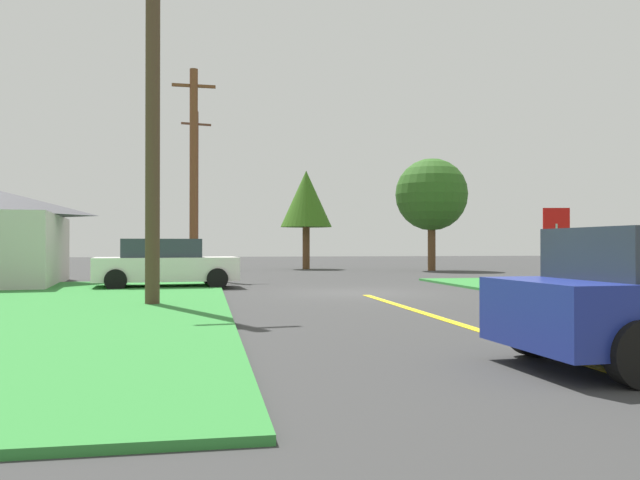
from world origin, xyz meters
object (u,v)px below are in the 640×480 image
object	(u,v)px
utility_pole_far	(196,188)
oak_tree_left	(306,199)
parked_car_near_building	(165,264)
pine_tree_center	(432,195)
utility_pole_near	(153,103)
stop_sign	(556,233)
utility_pole_mid	(194,172)

from	to	relation	value
utility_pole_far	oak_tree_left	world-z (taller)	utility_pole_far
parked_car_near_building	pine_tree_center	bearing A→B (deg)	37.28
pine_tree_center	oak_tree_left	bearing A→B (deg)	151.99
utility_pole_near	pine_tree_center	distance (m)	23.16
stop_sign	parked_car_near_building	size ratio (longest dim) A/B	0.53
pine_tree_center	stop_sign	bearing A→B (deg)	-98.31
utility_pole_mid	utility_pole_far	world-z (taller)	utility_pole_far
parked_car_near_building	utility_pole_mid	bearing A→B (deg)	77.17
parked_car_near_building	oak_tree_left	size ratio (longest dim) A/B	0.81
oak_tree_left	utility_pole_mid	bearing A→B (deg)	-122.01
utility_pole_far	pine_tree_center	distance (m)	14.05
utility_pole_near	parked_car_near_building	bearing A→B (deg)	90.94
parked_car_near_building	pine_tree_center	distance (m)	18.73
parked_car_near_building	utility_pole_mid	distance (m)	6.77
parked_car_near_building	utility_pole_mid	xyz separation A→B (m)	(0.80, 5.63, 3.68)
stop_sign	parked_car_near_building	distance (m)	12.18
utility_pole_far	utility_pole_mid	bearing A→B (deg)	-89.61
utility_pole_far	oak_tree_left	size ratio (longest dim) A/B	1.63
stop_sign	utility_pole_far	world-z (taller)	utility_pole_far
utility_pole_near	utility_pole_mid	world-z (taller)	utility_pole_near
parked_car_near_building	utility_pole_far	xyz separation A→B (m)	(0.72, 17.70, 4.07)
oak_tree_left	pine_tree_center	world-z (taller)	pine_tree_center
pine_tree_center	parked_car_near_building	bearing A→B (deg)	-137.99
utility_pole_mid	parked_car_near_building	bearing A→B (deg)	-98.10
utility_pole_mid	utility_pole_near	bearing A→B (deg)	-93.30
utility_pole_mid	utility_pole_far	xyz separation A→B (m)	(-0.08, 12.07, 0.40)
parked_car_near_building	pine_tree_center	world-z (taller)	pine_tree_center
parked_car_near_building	utility_pole_far	world-z (taller)	utility_pole_far
oak_tree_left	pine_tree_center	xyz separation A→B (m)	(6.53, -3.47, 0.09)
stop_sign	utility_pole_near	xyz separation A→B (m)	(-11.09, -1.72, 2.92)
utility_pole_near	oak_tree_left	size ratio (longest dim) A/B	1.57
oak_tree_left	stop_sign	bearing A→B (deg)	-78.86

